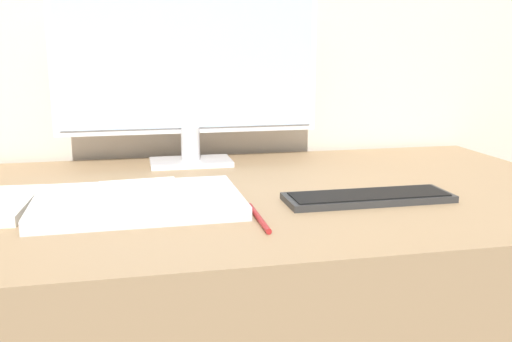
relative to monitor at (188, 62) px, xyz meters
The scene contains 5 objects.
monitor is the anchor object (origin of this frame).
keyboard 0.54m from the monitor, 55.01° to the right, with size 0.30×0.10×0.01m.
laptop 0.44m from the monitor, 109.58° to the right, with size 0.35×0.24×0.02m.
ereader 0.42m from the monitor, 108.98° to the right, with size 0.15×0.17×0.01m.
pen 0.53m from the monitor, 82.80° to the right, with size 0.01×0.15×0.01m.
Camera 1 is at (-0.17, -0.90, 0.98)m, focal length 40.00 mm.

